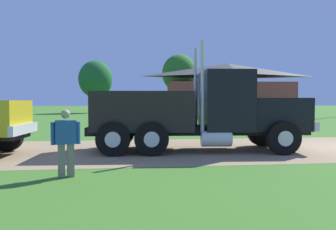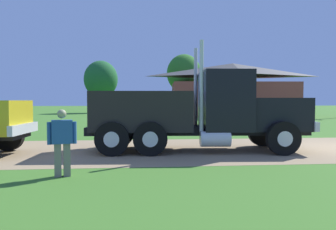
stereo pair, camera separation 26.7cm
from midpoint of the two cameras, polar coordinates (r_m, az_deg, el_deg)
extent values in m
cube|color=black|center=(12.21, 5.45, -2.53)|extent=(7.86, 1.99, 0.28)
cube|color=black|center=(12.85, 18.27, 0.19)|extent=(2.16, 2.08, 1.16)
cube|color=silver|center=(13.28, 22.59, -1.53)|extent=(0.30, 2.15, 0.32)
cube|color=black|center=(12.33, 10.18, 2.40)|extent=(1.80, 2.34, 2.11)
cube|color=#2D3D4C|center=(12.54, 14.02, 4.29)|extent=(0.16, 1.86, 0.93)
cylinder|color=silver|center=(13.06, 5.30, 4.55)|extent=(0.14, 0.14, 3.08)
cylinder|color=silver|center=(11.31, 6.39, 4.86)|extent=(0.14, 0.14, 3.08)
cylinder|color=silver|center=(11.35, 8.68, -4.04)|extent=(1.03, 0.58, 0.52)
cube|color=black|center=(12.09, -3.75, 0.70)|extent=(3.61, 2.45, 1.38)
cylinder|color=black|center=(13.92, 16.27, -2.79)|extent=(1.14, 0.37, 1.13)
cylinder|color=silver|center=(14.07, 16.06, -2.73)|extent=(0.51, 0.07, 0.51)
cylinder|color=black|center=(11.83, 19.59, -3.76)|extent=(1.14, 0.37, 1.13)
cylinder|color=silver|center=(11.68, 19.88, -3.84)|extent=(0.51, 0.07, 0.51)
cylinder|color=black|center=(13.32, -7.61, -2.95)|extent=(1.14, 0.37, 1.13)
cylinder|color=silver|center=(13.48, -7.54, -2.88)|extent=(0.51, 0.07, 0.51)
cylinder|color=black|center=(11.12, -8.80, -4.04)|extent=(1.14, 0.37, 1.13)
cylinder|color=silver|center=(10.96, -8.90, -4.13)|extent=(0.51, 0.07, 0.51)
cylinder|color=black|center=(13.25, -2.22, -2.96)|extent=(1.14, 0.37, 1.13)
cylinder|color=silver|center=(13.41, -2.21, -2.89)|extent=(0.51, 0.07, 0.51)
cylinder|color=black|center=(11.03, -2.33, -4.06)|extent=(1.14, 0.37, 1.13)
cylinder|color=silver|center=(10.87, -2.34, -4.16)|extent=(0.51, 0.07, 0.51)
cube|color=silver|center=(11.96, -22.69, -2.13)|extent=(0.29, 2.14, 0.32)
cylinder|color=black|center=(13.39, -24.92, -3.28)|extent=(1.07, 0.36, 1.06)
cylinder|color=silver|center=(13.54, -24.65, -3.22)|extent=(0.48, 0.07, 0.48)
cube|color=#264C8C|center=(8.36, -16.69, -2.75)|extent=(0.53, 0.37, 0.56)
sphere|color=#97936C|center=(8.34, -16.73, 0.18)|extent=(0.21, 0.21, 0.21)
cube|color=slate|center=(8.45, -17.35, -7.34)|extent=(0.20, 0.21, 0.79)
cube|color=slate|center=(8.46, -15.91, -7.31)|extent=(0.20, 0.21, 0.79)
cylinder|color=#264C8C|center=(8.36, -18.67, -2.97)|extent=(0.10, 0.10, 0.53)
cylinder|color=#264C8C|center=(8.38, -14.71, -2.91)|extent=(0.10, 0.10, 0.53)
cube|color=silver|center=(18.84, 17.52, 0.39)|extent=(0.47, 0.43, 0.61)
sphere|color=tan|center=(18.83, 17.54, 1.79)|extent=(0.23, 0.23, 0.23)
cylinder|color=#1E478C|center=(18.83, 17.54, 2.11)|extent=(0.24, 0.24, 0.06)
cube|color=brown|center=(18.89, 17.23, -1.84)|extent=(0.23, 0.24, 0.86)
cube|color=brown|center=(18.87, 17.75, -1.85)|extent=(0.23, 0.24, 0.86)
cylinder|color=silver|center=(18.88, 16.77, 0.31)|extent=(0.10, 0.10, 0.58)
cylinder|color=silver|center=(18.81, 18.26, 0.28)|extent=(0.10, 0.10, 0.58)
cube|color=brown|center=(38.21, 11.07, 2.54)|extent=(13.67, 7.34, 3.75)
pyramid|color=#3F3F3F|center=(38.36, 11.11, 7.52)|extent=(14.36, 7.71, 1.46)
cube|color=black|center=(34.65, 9.00, 1.28)|extent=(1.80, 0.19, 2.20)
cylinder|color=#513823|center=(49.96, -11.14, 2.06)|extent=(0.44, 0.44, 2.94)
ellipsoid|color=#1F5B2A|center=(50.05, -11.18, 5.98)|extent=(4.89, 4.89, 5.38)
cylinder|color=#513823|center=(42.18, 2.91, 2.39)|extent=(0.44, 0.44, 3.48)
ellipsoid|color=#2C6A23|center=(42.32, 2.92, 7.08)|extent=(4.31, 4.31, 4.74)
camera|label=1|loc=(0.13, -89.41, 0.03)|focal=35.90mm
camera|label=2|loc=(0.13, 90.59, -0.03)|focal=35.90mm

